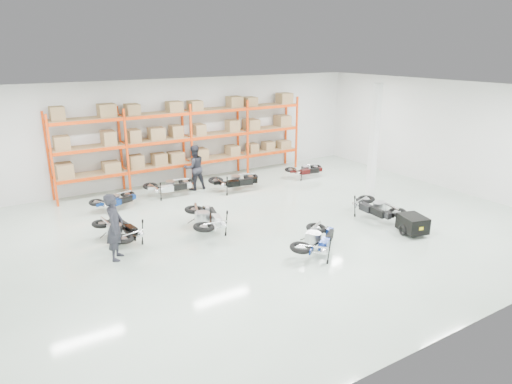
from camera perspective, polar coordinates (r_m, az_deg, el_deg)
room at (r=14.62m, az=1.54°, el=3.68°), size 18.00×18.00×18.00m
pallet_rack at (r=20.21m, az=-8.62°, el=7.45°), size 11.28×0.98×3.62m
structural_column at (r=18.28m, az=14.49°, el=5.98°), size 0.25×0.25×4.50m
moto_blue_centre at (r=13.39m, az=7.59°, el=-5.41°), size 2.06×1.83×1.21m
moto_silver_left at (r=14.91m, az=-6.27°, el=-2.77°), size 1.43×2.15×1.27m
moto_black_far_left at (r=14.56m, az=-16.76°, el=-4.12°), size 1.18×1.97×1.20m
moto_touring_right at (r=16.43m, az=14.81°, el=-1.45°), size 1.03×1.91×1.20m
trailer at (r=15.52m, az=18.98°, el=-3.78°), size 0.90×1.53×0.62m
moto_back_a at (r=17.66m, az=-17.23°, el=-0.62°), size 1.73×1.19×1.02m
moto_back_b at (r=18.72m, az=-10.76°, el=1.10°), size 1.85×1.06×1.14m
moto_back_c at (r=19.05m, az=-2.62°, el=1.79°), size 2.01×1.26×1.21m
moto_back_d at (r=21.12m, az=6.19°, el=3.07°), size 1.69×1.01×1.03m
person_left at (r=13.42m, az=-17.25°, el=-4.17°), size 0.75×0.85×1.95m
person_back at (r=19.31m, az=-7.73°, el=3.04°), size 0.95×0.75×1.91m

